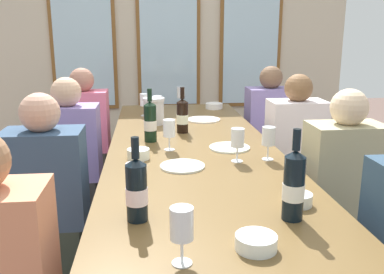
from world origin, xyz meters
The scene contains 29 objects.
ground_plane centered at (0.00, 0.00, 0.00)m, with size 12.00×12.00×0.00m, color brown.
back_wall_with_windows centered at (0.00, 2.58, 1.45)m, with size 4.15×0.10×2.90m.
dining_table centered at (0.00, 0.00, 0.68)m, with size 0.95×2.78×0.74m.
white_plate_0 centered at (-0.09, -0.39, 0.74)m, with size 0.22×0.22×0.01m, color white.
white_plate_1 centered at (0.21, -0.08, 0.74)m, with size 0.23×0.23×0.01m, color white.
white_plate_2 centered at (0.16, 0.70, 0.74)m, with size 0.25×0.25×0.01m, color white.
metal_pitcher centered at (-0.21, 0.60, 0.84)m, with size 0.16×0.16×0.19m.
wine_bottle_0 centered at (-0.24, 0.13, 0.86)m, with size 0.08×0.08×0.32m.
wine_bottle_1 centered at (0.25, -1.01, 0.87)m, with size 0.08×0.08×0.33m.
wine_bottle_2 centered at (-0.03, 0.33, 0.85)m, with size 0.08×0.08×0.30m.
wine_bottle_3 centered at (-0.30, -0.96, 0.85)m, with size 0.08×0.08×0.30m.
tasting_bowl_0 centered at (-0.31, -0.22, 0.77)m, with size 0.12×0.12×0.05m, color white.
tasting_bowl_1 centered at (0.31, 1.16, 0.76)m, with size 0.14×0.14×0.05m, color white.
tasting_bowl_2 centered at (0.31, -0.89, 0.76)m, with size 0.11×0.11×0.05m, color white.
tasting_bowl_3 centered at (0.07, -1.21, 0.76)m, with size 0.13×0.13×0.05m, color white.
wine_glass_0 centered at (0.20, -0.33, 0.86)m, with size 0.07×0.07×0.17m.
wine_glass_1 centered at (-0.16, -1.26, 0.86)m, with size 0.07×0.07×0.17m.
wine_glass_2 centered at (0.36, -0.31, 0.86)m, with size 0.07×0.07×0.17m.
wine_glass_3 centered at (0.04, 1.28, 0.86)m, with size 0.07×0.07×0.17m.
wine_glass_4 centered at (-0.14, -0.08, 0.86)m, with size 0.07×0.07×0.17m.
wine_glass_5 centered at (-0.28, 0.92, 0.86)m, with size 0.07×0.07×0.17m.
wine_glass_6 centered at (-0.18, 0.80, 0.86)m, with size 0.07×0.07×0.17m.
wine_glass_7 centered at (-0.30, -0.84, 0.86)m, with size 0.07×0.07×0.17m.
seated_person_0 centered at (-0.76, -0.33, 0.53)m, with size 0.38×0.24×1.11m.
seated_person_1 centered at (0.76, -0.35, 0.53)m, with size 0.38×0.24×1.11m.
seated_person_2 centered at (-0.76, 0.34, 0.53)m, with size 0.38×0.24×1.11m.
seated_person_3 centered at (0.76, 0.38, 0.53)m, with size 0.38×0.24×1.11m.
seated_person_4 centered at (-0.76, 1.00, 0.53)m, with size 0.38×0.24×1.11m.
seated_person_5 centered at (0.76, 1.02, 0.53)m, with size 0.38×0.24×1.11m.
Camera 1 is at (-0.25, -2.35, 1.39)m, focal length 39.37 mm.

